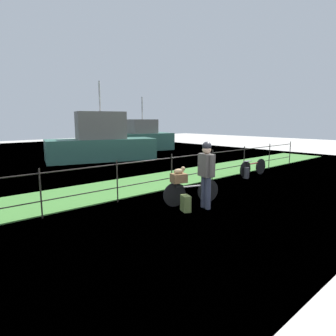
{
  "coord_description": "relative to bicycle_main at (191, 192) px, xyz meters",
  "views": [
    {
      "loc": [
        -5.16,
        -4.43,
        2.21
      ],
      "look_at": [
        0.17,
        1.45,
        0.9
      ],
      "focal_mm": 31.31,
      "sensor_mm": 36.0,
      "label": 1
    }
  ],
  "objects": [
    {
      "name": "ground_plane",
      "position": [
        -0.32,
        -0.71,
        -0.33
      ],
      "size": [
        60.0,
        60.0,
        0.0
      ],
      "primitive_type": "plane",
      "color": "beige"
    },
    {
      "name": "grass_strip",
      "position": [
        -0.32,
        2.83,
        -0.32
      ],
      "size": [
        27.0,
        2.4,
        0.03
      ],
      "primitive_type": "cube",
      "color": "#478438",
      "rests_on": "ground"
    },
    {
      "name": "harbor_water",
      "position": [
        -0.32,
        11.13,
        -0.33
      ],
      "size": [
        30.0,
        30.0,
        0.0
      ],
      "primitive_type": "plane",
      "color": "#426684",
      "rests_on": "ground"
    },
    {
      "name": "iron_fence",
      "position": [
        -0.32,
        1.48,
        0.34
      ],
      "size": [
        18.04,
        0.04,
        1.15
      ],
      "color": "#28231E",
      "rests_on": "ground"
    },
    {
      "name": "bicycle_main",
      "position": [
        0.0,
        0.0,
        0.0
      ],
      "size": [
        1.57,
        0.53,
        0.62
      ],
      "color": "black",
      "rests_on": "ground"
    },
    {
      "name": "wooden_crate",
      "position": [
        -0.35,
        0.11,
        0.41
      ],
      "size": [
        0.45,
        0.39,
        0.23
      ],
      "primitive_type": "cube",
      "rotation": [
        0.0,
        0.0,
        -0.3
      ],
      "color": "brown",
      "rests_on": "bicycle_main"
    },
    {
      "name": "terrier_dog",
      "position": [
        -0.33,
        0.1,
        0.6
      ],
      "size": [
        0.32,
        0.22,
        0.18
      ],
      "color": "tan",
      "rests_on": "wooden_crate"
    },
    {
      "name": "cyclist_person",
      "position": [
        0.03,
        -0.48,
        0.67
      ],
      "size": [
        0.37,
        0.52,
        1.68
      ],
      "color": "#383D51",
      "rests_on": "ground"
    },
    {
      "name": "backpack_on_paving",
      "position": [
        -0.54,
        -0.34,
        -0.13
      ],
      "size": [
        0.27,
        0.33,
        0.4
      ],
      "primitive_type": "cube",
      "rotation": [
        0.0,
        0.0,
        4.31
      ],
      "color": "olive",
      "rests_on": "ground"
    },
    {
      "name": "mooring_bollard",
      "position": [
        4.1,
        0.98,
        -0.12
      ],
      "size": [
        0.2,
        0.2,
        0.41
      ],
      "primitive_type": "cylinder",
      "color": "#38383D",
      "rests_on": "ground"
    },
    {
      "name": "bicycle_parked",
      "position": [
        4.71,
        1.08,
        0.01
      ],
      "size": [
        1.72,
        0.17,
        0.64
      ],
      "color": "black",
      "rests_on": "ground"
    },
    {
      "name": "moored_boat_near",
      "position": [
        2.56,
        9.15,
        0.63
      ],
      "size": [
        6.07,
        3.54,
        4.24
      ],
      "color": "#336656",
      "rests_on": "ground"
    },
    {
      "name": "moored_boat_far",
      "position": [
        7.61,
        12.08,
        0.51
      ],
      "size": [
        4.59,
        2.84,
        3.84
      ],
      "color": "#336656",
      "rests_on": "ground"
    }
  ]
}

